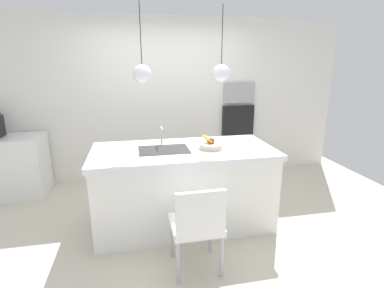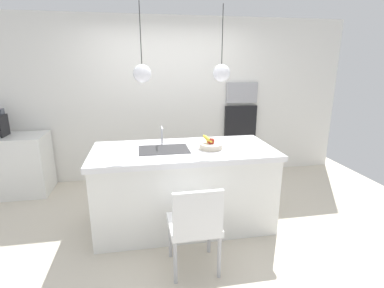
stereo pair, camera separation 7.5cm
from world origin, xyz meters
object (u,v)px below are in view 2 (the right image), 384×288
(oven, at_px, (240,122))
(chair_near, at_px, (195,223))
(microwave, at_px, (242,93))
(fruit_bowl, at_px, (211,145))

(oven, bearing_deg, chair_near, -117.37)
(oven, xyz_separation_m, chair_near, (-1.27, -2.45, -0.41))
(oven, relative_size, chair_near, 0.64)
(microwave, height_order, oven, microwave)
(fruit_bowl, height_order, chair_near, fruit_bowl)
(oven, bearing_deg, microwave, 0.00)
(microwave, bearing_deg, chair_near, -117.37)
(microwave, distance_m, oven, 0.50)
(oven, distance_m, chair_near, 2.78)
(fruit_bowl, bearing_deg, microwave, 60.28)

